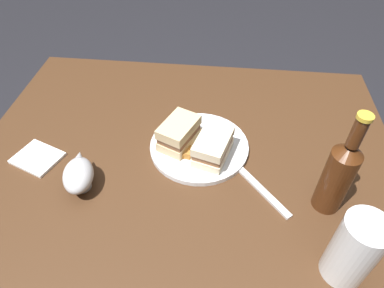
# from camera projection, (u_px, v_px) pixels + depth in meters

# --- Properties ---
(ground_plane) EXTENTS (6.00, 6.00, 0.00)m
(ground_plane) POSITION_uv_depth(u_px,v_px,m) (187.00, 277.00, 1.36)
(ground_plane) COLOR black
(dining_table) EXTENTS (1.09, 0.87, 0.71)m
(dining_table) POSITION_uv_depth(u_px,v_px,m) (186.00, 230.00, 1.11)
(dining_table) COLOR #422816
(dining_table) RESTS_ON ground
(plate) EXTENTS (0.26, 0.26, 0.01)m
(plate) POSITION_uv_depth(u_px,v_px,m) (199.00, 146.00, 0.88)
(plate) COLOR white
(plate) RESTS_ON dining_table
(sandwich_half_left) EXTENTS (0.11, 0.13, 0.07)m
(sandwich_half_left) POSITION_uv_depth(u_px,v_px,m) (179.00, 133.00, 0.86)
(sandwich_half_left) COLOR #CCB284
(sandwich_half_left) RESTS_ON plate
(sandwich_half_right) EXTENTS (0.10, 0.13, 0.06)m
(sandwich_half_right) POSITION_uv_depth(u_px,v_px,m) (213.00, 148.00, 0.83)
(sandwich_half_right) COLOR beige
(sandwich_half_right) RESTS_ON plate
(potato_wedge_front) EXTENTS (0.03, 0.04, 0.01)m
(potato_wedge_front) POSITION_uv_depth(u_px,v_px,m) (186.00, 151.00, 0.85)
(potato_wedge_front) COLOR #AD702D
(potato_wedge_front) RESTS_ON plate
(potato_wedge_middle) EXTENTS (0.05, 0.03, 0.02)m
(potato_wedge_middle) POSITION_uv_depth(u_px,v_px,m) (182.00, 153.00, 0.84)
(potato_wedge_middle) COLOR #AD702D
(potato_wedge_middle) RESTS_ON plate
(potato_wedge_back) EXTENTS (0.03, 0.04, 0.02)m
(potato_wedge_back) POSITION_uv_depth(u_px,v_px,m) (200.00, 150.00, 0.85)
(potato_wedge_back) COLOR gold
(potato_wedge_back) RESTS_ON plate
(pint_glass) EXTENTS (0.08, 0.08, 0.16)m
(pint_glass) POSITION_uv_depth(u_px,v_px,m) (352.00, 253.00, 0.60)
(pint_glass) COLOR white
(pint_glass) RESTS_ON dining_table
(gravy_boat) EXTENTS (0.09, 0.12, 0.07)m
(gravy_boat) POSITION_uv_depth(u_px,v_px,m) (78.00, 175.00, 0.77)
(gravy_boat) COLOR #B7B7BC
(gravy_boat) RESTS_ON dining_table
(cider_bottle) EXTENTS (0.06, 0.06, 0.26)m
(cider_bottle) POSITION_uv_depth(u_px,v_px,m) (338.00, 174.00, 0.69)
(cider_bottle) COLOR #47230F
(cider_bottle) RESTS_ON dining_table
(napkin) EXTENTS (0.14, 0.12, 0.01)m
(napkin) POSITION_uv_depth(u_px,v_px,m) (38.00, 158.00, 0.86)
(napkin) COLOR white
(napkin) RESTS_ON dining_table
(fork) EXTENTS (0.13, 0.15, 0.01)m
(fork) POSITION_uv_depth(u_px,v_px,m) (262.00, 190.00, 0.78)
(fork) COLOR silver
(fork) RESTS_ON dining_table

